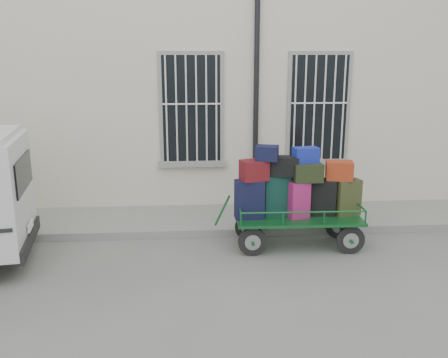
% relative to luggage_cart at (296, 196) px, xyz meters
% --- Properties ---
extents(ground, '(80.00, 80.00, 0.00)m').
position_rel_luggage_cart_xyz_m(ground, '(-1.39, -0.82, -0.95)').
color(ground, '#63625E').
rests_on(ground, ground).
extents(building, '(24.00, 5.15, 6.00)m').
position_rel_luggage_cart_xyz_m(building, '(-1.39, 4.68, 2.05)').
color(building, beige).
rests_on(building, ground).
extents(sidewalk, '(24.00, 1.70, 0.15)m').
position_rel_luggage_cart_xyz_m(sidewalk, '(-1.39, 1.38, -0.88)').
color(sidewalk, gray).
rests_on(sidewalk, ground).
extents(luggage_cart, '(2.62, 1.04, 1.85)m').
position_rel_luggage_cart_xyz_m(luggage_cart, '(0.00, 0.00, 0.00)').
color(luggage_cart, black).
rests_on(luggage_cart, ground).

